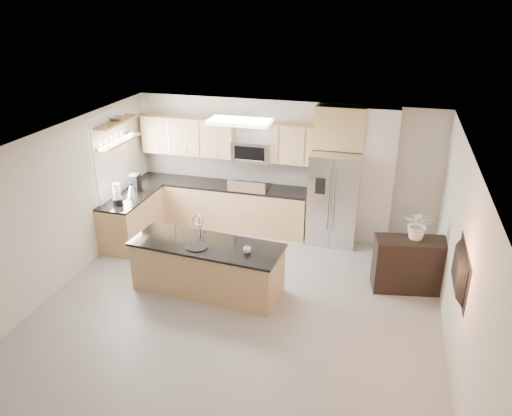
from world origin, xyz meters
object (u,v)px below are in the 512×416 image
(range, at_px, (251,208))
(cup, at_px, (247,250))
(television, at_px, (455,270))
(flower_vase, at_px, (420,217))
(credenza, at_px, (409,265))
(island, at_px, (207,267))
(microwave, at_px, (252,151))
(bowl, at_px, (117,118))
(refrigerator, at_px, (334,198))
(platter, at_px, (197,247))
(coffee_maker, at_px, (135,183))
(blender, at_px, (117,196))
(kettle, at_px, (131,190))

(range, distance_m, cup, 2.59)
(range, height_order, cup, range)
(range, xyz_separation_m, television, (3.51, -3.12, 0.88))
(flower_vase, bearing_deg, television, -78.05)
(range, bearing_deg, credenza, -25.47)
(island, relative_size, television, 2.30)
(flower_vase, bearing_deg, microwave, 154.23)
(bowl, distance_m, flower_vase, 5.53)
(range, distance_m, credenza, 3.41)
(refrigerator, xyz_separation_m, island, (-1.70, -2.31, -0.47))
(bowl, bearing_deg, credenza, -5.77)
(platter, bearing_deg, coffee_maker, 138.90)
(refrigerator, relative_size, island, 0.72)
(platter, height_order, bowl, bowl)
(credenza, bearing_deg, microwave, 142.48)
(refrigerator, relative_size, credenza, 1.60)
(range, height_order, blender, blender)
(range, xyz_separation_m, credenza, (3.08, -1.47, -0.03))
(blender, xyz_separation_m, flower_vase, (5.22, 0.10, 0.16))
(microwave, height_order, platter, microwave)
(island, relative_size, credenza, 2.22)
(island, bearing_deg, blender, 161.71)
(flower_vase, bearing_deg, blender, -178.89)
(cup, distance_m, kettle, 3.03)
(kettle, relative_size, flower_vase, 0.39)
(microwave, xyz_separation_m, blender, (-2.07, -1.62, -0.53))
(coffee_maker, distance_m, flower_vase, 5.28)
(cup, bearing_deg, coffee_maker, 148.81)
(kettle, bearing_deg, coffee_maker, 104.22)
(range, xyz_separation_m, cup, (0.66, -2.47, 0.41))
(credenza, distance_m, kettle, 5.15)
(kettle, relative_size, coffee_maker, 0.84)
(range, height_order, flower_vase, flower_vase)
(range, bearing_deg, platter, -93.16)
(cup, relative_size, platter, 0.37)
(bowl, bearing_deg, range, 22.41)
(credenza, bearing_deg, island, -174.33)
(cup, xyz_separation_m, coffee_maker, (-2.75, 1.67, 0.20))
(refrigerator, distance_m, flower_vase, 2.04)
(cup, height_order, bowl, bowl)
(refrigerator, xyz_separation_m, kettle, (-3.68, -1.03, 0.16))
(refrigerator, height_order, cup, refrigerator)
(cup, bearing_deg, flower_vase, 23.42)
(platter, xyz_separation_m, television, (3.65, -0.61, 0.50))
(island, xyz_separation_m, kettle, (-1.98, 1.27, 0.62))
(bowl, distance_m, television, 6.25)
(island, distance_m, bowl, 3.28)
(kettle, height_order, television, television)
(refrigerator, bearing_deg, platter, -126.11)
(microwave, bearing_deg, range, -90.00)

